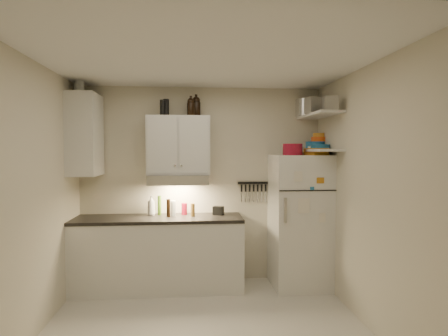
{
  "coord_description": "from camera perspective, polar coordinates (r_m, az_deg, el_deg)",
  "views": [
    {
      "loc": [
        -0.14,
        -3.52,
        1.75
      ],
      "look_at": [
        0.25,
        0.9,
        1.55
      ],
      "focal_mm": 30.0,
      "sensor_mm": 36.0,
      "label": 1
    }
  ],
  "objects": [
    {
      "name": "left_wall",
      "position": [
        3.85,
        -27.56,
        -4.44
      ],
      "size": [
        0.02,
        3.0,
        2.6
      ],
      "primitive_type": "cube",
      "color": "beige",
      "rests_on": "ground"
    },
    {
      "name": "tin_a",
      "position": [
        4.8,
        13.62,
        9.23
      ],
      "size": [
        0.22,
        0.21,
        0.19
      ],
      "primitive_type": "cube",
      "rotation": [
        0.0,
        0.0,
        0.2
      ],
      "color": "#AAAAAD",
      "rests_on": "shelf_hi"
    },
    {
      "name": "spice_jar",
      "position": [
        4.88,
        13.04,
        2.57
      ],
      "size": [
        0.08,
        0.08,
        0.11
      ],
      "primitive_type": "cylinder",
      "rotation": [
        0.0,
        0.0,
        -0.27
      ],
      "color": "silver",
      "rests_on": "fridge"
    },
    {
      "name": "fridge",
      "position": [
        4.97,
        11.41,
        -7.91
      ],
      "size": [
        0.7,
        0.68,
        1.7
      ],
      "primitive_type": "cube",
      "color": "white",
      "rests_on": "floor"
    },
    {
      "name": "right_wall",
      "position": [
        3.96,
        21.28,
        -4.13
      ],
      "size": [
        0.02,
        3.0,
        2.6
      ],
      "primitive_type": "cube",
      "color": "beige",
      "rests_on": "ground"
    },
    {
      "name": "range_hood",
      "position": [
        4.81,
        -6.93,
        -1.73
      ],
      "size": [
        0.76,
        0.46,
        0.12
      ],
      "primitive_type": "cube",
      "color": "silver",
      "rests_on": "back_wall"
    },
    {
      "name": "shelf_hi",
      "position": [
        4.84,
        14.3,
        7.83
      ],
      "size": [
        0.3,
        0.95,
        0.03
      ],
      "primitive_type": "cube",
      "color": "silver",
      "rests_on": "right_wall"
    },
    {
      "name": "tin_b",
      "position": [
        4.47,
        15.9,
        9.45
      ],
      "size": [
        0.18,
        0.18,
        0.16
      ],
      "primitive_type": "cube",
      "rotation": [
        0.0,
        0.0,
        -0.17
      ],
      "color": "#AAAAAD",
      "rests_on": "shelf_hi"
    },
    {
      "name": "growler_a",
      "position": [
        4.85,
        -5.07,
        9.29
      ],
      "size": [
        0.1,
        0.1,
        0.23
      ],
      "primitive_type": null,
      "rotation": [
        0.0,
        0.0,
        -0.02
      ],
      "color": "black",
      "rests_on": "upper_cabinet"
    },
    {
      "name": "book_stack",
      "position": [
        4.81,
        13.88,
        2.43
      ],
      "size": [
        0.26,
        0.3,
        0.09
      ],
      "primitive_type": "cube",
      "rotation": [
        0.0,
        0.0,
        0.24
      ],
      "color": "#C27818",
      "rests_on": "fridge"
    },
    {
      "name": "countertop",
      "position": [
        4.82,
        -9.93,
        -7.62
      ],
      "size": [
        2.1,
        0.62,
        0.04
      ],
      "primitive_type": "cube",
      "color": "black",
      "rests_on": "base_cabinet"
    },
    {
      "name": "upper_cabinet",
      "position": [
        4.86,
        -6.94,
        3.44
      ],
      "size": [
        0.8,
        0.33,
        0.75
      ],
      "primitive_type": "cube",
      "color": "silver",
      "rests_on": "back_wall"
    },
    {
      "name": "floor",
      "position": [
        3.94,
        -2.7,
        -23.94
      ],
      "size": [
        3.2,
        3.0,
        0.02
      ],
      "primitive_type": "cube",
      "color": "beige",
      "rests_on": "ground"
    },
    {
      "name": "back_wall",
      "position": [
        5.06,
        -3.43,
        -2.53
      ],
      "size": [
        3.2,
        0.02,
        2.6
      ],
      "primitive_type": "cube",
      "color": "beige",
      "rests_on": "ground"
    },
    {
      "name": "ceiling",
      "position": [
        3.63,
        -2.8,
        16.27
      ],
      "size": [
        3.2,
        3.0,
        0.02
      ],
      "primitive_type": "cube",
      "color": "white",
      "rests_on": "ground"
    },
    {
      "name": "side_cabinet",
      "position": [
        4.9,
        -20.42,
        4.76
      ],
      "size": [
        0.33,
        0.55,
        1.0
      ],
      "primitive_type": "cube",
      "color": "silver",
      "rests_on": "left_wall"
    },
    {
      "name": "dutch_oven",
      "position": [
        4.75,
        10.4,
        2.79
      ],
      "size": [
        0.25,
        0.25,
        0.14
      ],
      "primitive_type": "cylinder",
      "rotation": [
        0.0,
        0.0,
        -0.01
      ],
      "color": "maroon",
      "rests_on": "fridge"
    },
    {
      "name": "clear_bottle",
      "position": [
        4.83,
        -7.75,
        -6.13
      ],
      "size": [
        0.07,
        0.07,
        0.2
      ],
      "primitive_type": "cylinder",
      "rotation": [
        0.0,
        0.0,
        -0.1
      ],
      "color": "silver",
      "rests_on": "countertop"
    },
    {
      "name": "caddy",
      "position": [
        4.9,
        -0.87,
        -6.51
      ],
      "size": [
        0.16,
        0.14,
        0.11
      ],
      "primitive_type": "cube",
      "rotation": [
        0.0,
        0.0,
        -0.44
      ],
      "color": "black",
      "rests_on": "countertop"
    },
    {
      "name": "red_jar",
      "position": [
        4.94,
        -6.07,
        -6.21
      ],
      "size": [
        0.08,
        0.08,
        0.15
      ],
      "primitive_type": "cylinder",
      "rotation": [
        0.0,
        0.0,
        0.03
      ],
      "color": "maroon",
      "rests_on": "countertop"
    },
    {
      "name": "thermos_b",
      "position": [
        4.85,
        -9.34,
        9.05
      ],
      "size": [
        0.08,
        0.08,
        0.2
      ],
      "primitive_type": "cylinder",
      "rotation": [
        0.0,
        0.0,
        0.13
      ],
      "color": "black",
      "rests_on": "upper_cabinet"
    },
    {
      "name": "bowl_yellow",
      "position": [
        5.11,
        14.28,
        4.88
      ],
      "size": [
        0.16,
        0.16,
        0.05
      ],
      "primitive_type": "cylinder",
      "color": "orange",
      "rests_on": "bowl_orange"
    },
    {
      "name": "base_cabinet",
      "position": [
        4.92,
        -9.88,
        -12.9
      ],
      "size": [
        2.1,
        0.6,
        0.88
      ],
      "primitive_type": "cube",
      "color": "silver",
      "rests_on": "floor"
    },
    {
      "name": "growler_b",
      "position": [
        4.95,
        -4.27,
        9.34
      ],
      "size": [
        0.15,
        0.15,
        0.27
      ],
      "primitive_type": null,
      "rotation": [
        0.0,
        0.0,
        -0.43
      ],
      "color": "black",
      "rests_on": "upper_cabinet"
    },
    {
      "name": "pepper_mill",
      "position": [
        4.81,
        -4.78,
        -6.37
      ],
      "size": [
        0.07,
        0.07,
        0.17
      ],
      "primitive_type": "cylinder",
      "rotation": [
        0.0,
        0.0,
        0.32
      ],
      "color": "brown",
      "rests_on": "countertop"
    },
    {
      "name": "thermos_a",
      "position": [
        4.88,
        -8.81,
        9.09
      ],
      "size": [
        0.1,
        0.1,
        0.21
      ],
      "primitive_type": "cylinder",
      "rotation": [
        0.0,
        0.0,
        -0.4
      ],
      "color": "black",
      "rests_on": "upper_cabinet"
    },
    {
      "name": "stock_pot",
      "position": [
        5.18,
        12.58,
        8.93
      ],
      "size": [
        0.38,
        0.38,
        0.23
      ],
      "primitive_type": "cylinder",
      "rotation": [
        0.0,
        0.0,
        -0.23
      ],
      "color": "silver",
      "rests_on": "shelf_hi"
    },
    {
      "name": "plates",
      "position": [
        4.89,
        14.39,
        3.15
      ],
      "size": [
        0.32,
        0.32,
        0.06
      ],
      "primitive_type": "cylinder",
      "rotation": [
        0.0,
        0.0,
        -0.4
      ],
      "color": "#1C619B",
      "rests_on": "shelf_lo"
    },
    {
      "name": "knife_strip",
      "position": [
        5.1,
        4.47,
        -2.27
      ],
      "size": [
        0.42,
        0.02,
        0.03
      ],
      "primitive_type": "cube",
      "color": "black",
      "rests_on": "back_wall"
    },
    {
      "name": "vinegar_bottle",
      "position": [
        4.79,
        -8.47,
        -6.04
      ],
      "size": [
        0.06,
        0.06,
        0.23
      ],
      "primitive_type": "cylinder",
      "rotation": [
        0.0,
        0.0,
        -0.26
      ],
      "color": "black",
      "rests_on": "countertop"
    },
    {
      "name": "shelf_lo",
      "position": [
        4.82,
        14.24,
        2.62
      ],
      "size": [
        0.3,
        0.95,
        0.03
      ],
      "primitive_type": "cube",
      "color": "silver",
      "rests_on": "right_wall"
    },
    {
      "name": "side_jar",
      "position": [
        4.98,
        -21.22,
        11.42
      ],
      "size": [
        0.16,
        0.16,
        0.16
      ],
      "primitive_type": "cylinder",
      "rotation": [
        0.0,
        0.0,
        0.42
      ],
      "color": "silver",
      "rests_on": "side_cabinet"
    },
    {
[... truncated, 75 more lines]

